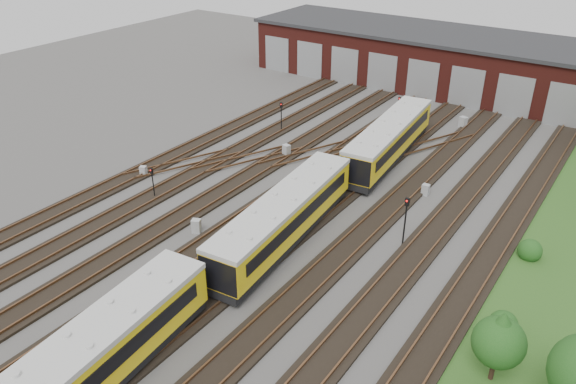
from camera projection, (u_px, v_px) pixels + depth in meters
The scene contains 16 objects.
ground at pixel (251, 240), 38.26m from camera, with size 120.00×120.00×0.00m, color #43413E.
track_network at pixel (255, 234), 38.71m from camera, with size 30.40×70.00×0.33m.
maintenance_shed at pixel (459, 62), 65.73m from camera, with size 51.00×12.50×6.35m.
metro_train at pixel (284, 217), 37.12m from camera, with size 4.10×47.30×3.12m.
signal_mast_0 at pixel (152, 179), 42.72m from camera, with size 0.23×0.22×2.53m.
signal_mast_1 at pixel (281, 113), 54.33m from camera, with size 0.29×0.28×3.04m.
signal_mast_2 at pixel (399, 108), 55.31m from camera, with size 0.26×0.24×3.19m.
signal_mast_3 at pixel (406, 215), 36.65m from camera, with size 0.28×0.26×3.59m.
relay_cabinet_0 at pixel (143, 171), 46.59m from camera, with size 0.53×0.44×0.88m, color #A9ACAE.
relay_cabinet_1 at pixel (286, 150), 50.10m from camera, with size 0.63×0.52×1.04m, color #A9ACAE.
relay_cabinet_2 at pixel (196, 226), 38.88m from camera, with size 0.60×0.50×1.00m, color #A9ACAE.
relay_cabinet_3 at pixel (463, 122), 56.02m from camera, with size 0.68×0.56×1.13m, color #A9ACAE.
relay_cabinet_4 at pixel (425, 190), 43.67m from camera, with size 0.55×0.46×0.91m, color #A9ACAE.
tree_3 at pixel (500, 337), 26.12m from camera, with size 2.52×2.52×4.18m.
bush_0 at pixel (504, 321), 29.89m from camera, with size 1.56×1.56×1.56m, color #164915.
bush_1 at pixel (531, 248), 36.07m from camera, with size 1.53×1.53×1.53m, color #164915.
Camera 1 is at (20.23, -25.04, 21.08)m, focal length 35.00 mm.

